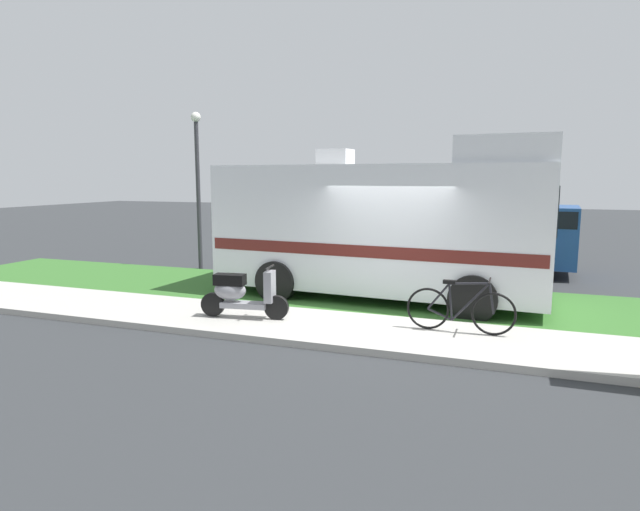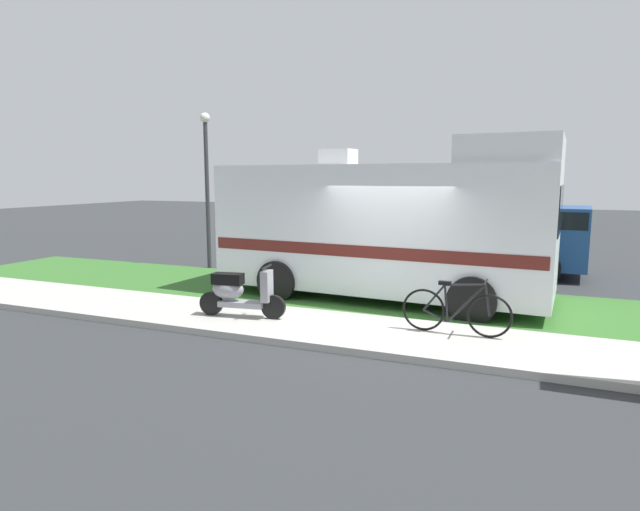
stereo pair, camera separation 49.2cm
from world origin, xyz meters
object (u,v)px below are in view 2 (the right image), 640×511
object	(u,v)px
motorhome_rv	(387,226)
scooter	(238,292)
pickup_truck_near	(509,238)
street_lamp_post	(207,176)
bicycle	(456,311)

from	to	relation	value
motorhome_rv	scooter	distance (m)	3.65
motorhome_rv	pickup_truck_near	world-z (taller)	motorhome_rv
scooter	pickup_truck_near	size ratio (longest dim) A/B	0.31
motorhome_rv	street_lamp_post	size ratio (longest dim) A/B	1.59
street_lamp_post	scooter	bearing A→B (deg)	-51.17
scooter	bicycle	distance (m)	3.86
street_lamp_post	motorhome_rv	bearing A→B (deg)	-18.60
street_lamp_post	bicycle	bearing A→B (deg)	-29.94
motorhome_rv	pickup_truck_near	size ratio (longest dim) A/B	1.36
street_lamp_post	pickup_truck_near	bearing A→B (deg)	16.32
motorhome_rv	bicycle	xyz separation A→B (m)	(1.83, -2.47, -1.11)
motorhome_rv	street_lamp_post	world-z (taller)	street_lamp_post
bicycle	scooter	bearing A→B (deg)	-174.24
motorhome_rv	street_lamp_post	distance (m)	6.33
scooter	pickup_truck_near	world-z (taller)	pickup_truck_near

